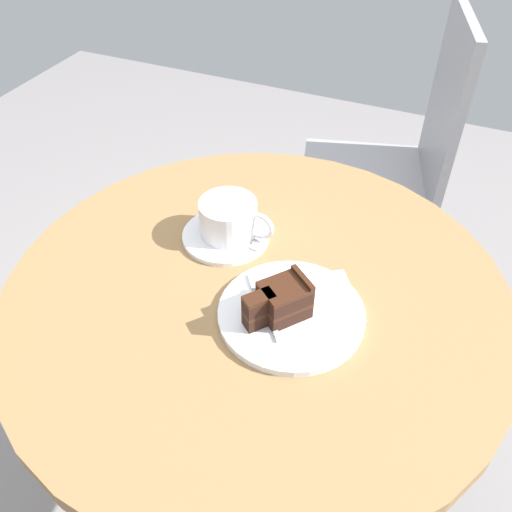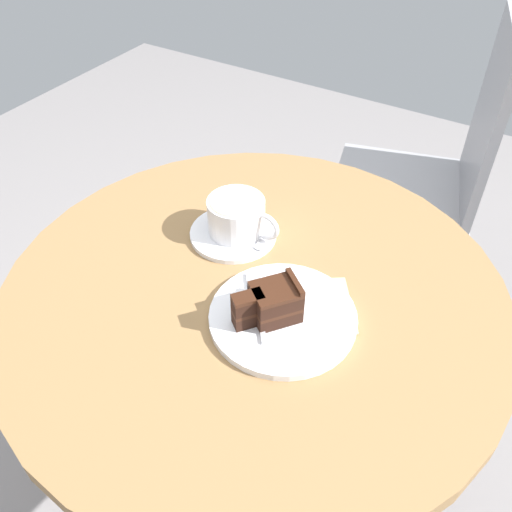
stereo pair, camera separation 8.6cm
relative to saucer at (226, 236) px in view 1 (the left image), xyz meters
name	(u,v)px [view 1 (the left image)]	position (x,y,z in m)	size (l,w,h in m)	color
ground_plane	(256,496)	(0.10, -0.09, -0.76)	(4.40, 4.40, 0.01)	gray
cafe_table	(256,335)	(0.10, -0.09, -0.13)	(0.82, 0.82, 0.75)	olive
saucer	(226,236)	(0.00, 0.00, 0.00)	(0.15, 0.15, 0.01)	white
coffee_cup	(229,217)	(0.00, 0.01, 0.04)	(0.14, 0.10, 0.06)	white
teaspoon	(250,237)	(0.04, 0.01, 0.01)	(0.08, 0.08, 0.00)	#B7B7BC
cake_plate	(291,314)	(0.17, -0.13, 0.00)	(0.22, 0.22, 0.01)	white
cake_slice	(281,301)	(0.16, -0.14, 0.04)	(0.09, 0.10, 0.06)	black
fork	(264,298)	(0.12, -0.12, 0.01)	(0.10, 0.12, 0.00)	#B7B7BC
napkin	(313,301)	(0.19, -0.08, 0.00)	(0.18, 0.17, 0.00)	beige
cafe_chair	(402,153)	(0.19, 0.73, -0.20)	(0.47, 0.47, 0.94)	#9E9EA3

